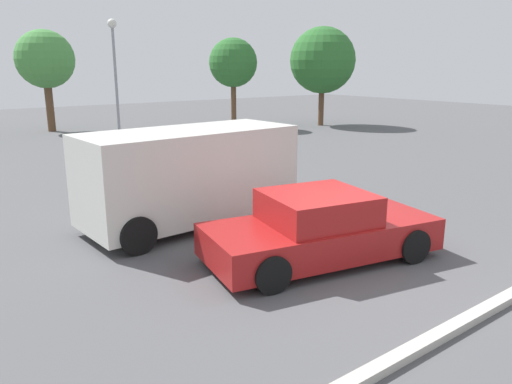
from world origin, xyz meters
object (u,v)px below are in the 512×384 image
object	(u,v)px
dog	(371,205)
sedan_foreground	(320,229)
light_post_near	(114,57)
van_white	(189,174)
pedestrian	(115,156)

from	to	relation	value
dog	sedan_foreground	bearing A→B (deg)	-148.89
sedan_foreground	light_post_near	world-z (taller)	light_post_near
dog	light_post_near	size ratio (longest dim) A/B	0.11
van_white	light_post_near	distance (m)	15.53
van_white	sedan_foreground	bearing A→B (deg)	101.58
light_post_near	pedestrian	bearing A→B (deg)	-112.36
pedestrian	light_post_near	size ratio (longest dim) A/B	0.30
pedestrian	light_post_near	world-z (taller)	light_post_near
sedan_foreground	pedestrian	world-z (taller)	pedestrian
sedan_foreground	dog	world-z (taller)	sedan_foreground
pedestrian	light_post_near	distance (m)	12.02
sedan_foreground	pedestrian	size ratio (longest dim) A/B	2.65
dog	pedestrian	size ratio (longest dim) A/B	0.36
sedan_foreground	van_white	distance (m)	3.49
sedan_foreground	dog	size ratio (longest dim) A/B	7.35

